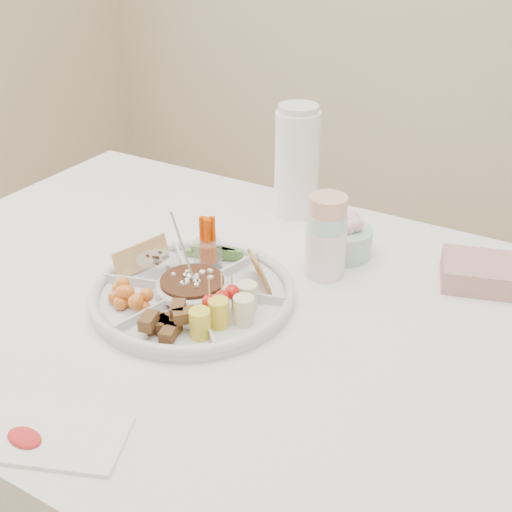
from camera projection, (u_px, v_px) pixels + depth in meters
The scene contains 14 objects.
dining_table at pixel (237, 447), 1.40m from camera, with size 1.52×1.02×0.76m, color white.
party_tray at pixel (193, 290), 1.21m from camera, with size 0.38×0.38×0.04m, color silver.
bean_dip at pixel (192, 287), 1.20m from camera, with size 0.12×0.12×0.04m, color black.
tortillas at pixel (259, 270), 1.23m from camera, with size 0.09×0.09×0.06m, color #C18542, non-canonical shape.
carrot_cucumber at pixel (212, 239), 1.30m from camera, with size 0.11×0.11×0.10m, color #CE4200, non-canonical shape.
pita_raisins at pixel (149, 257), 1.27m from camera, with size 0.11×0.11×0.06m, color tan, non-canonical shape.
cherries at pixel (122, 295), 1.17m from camera, with size 0.12×0.12×0.05m, color orange, non-canonical shape.
granola_chunks at pixel (168, 323), 1.09m from camera, with size 0.11×0.11×0.05m, color brown, non-canonical shape.
banana_tomato at pixel (241, 300), 1.11m from camera, with size 0.12×0.12×0.10m, color #F8DC8B, non-canonical shape.
cup_stack at pixel (327, 225), 1.25m from camera, with size 0.08×0.08×0.22m, color beige.
thermos at pixel (297, 160), 1.49m from camera, with size 0.10×0.10×0.27m, color white.
flower_bowl at pixel (344, 235), 1.35m from camera, with size 0.12×0.12×0.09m, color silver.
napkin_stack at pixel (479, 272), 1.26m from camera, with size 0.14×0.12×0.05m, color tan.
placemat at pixel (10, 433), 0.91m from camera, with size 0.34×0.11×0.01m, color silver.
Camera 1 is at (0.55, -0.85, 1.43)m, focal length 45.00 mm.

